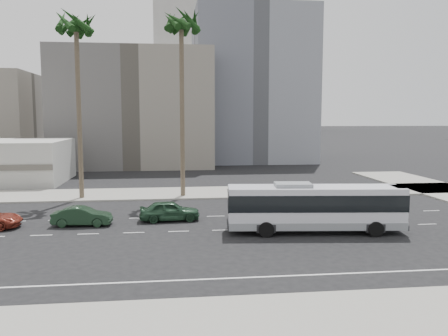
{
  "coord_description": "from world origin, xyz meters",
  "views": [
    {
      "loc": [
        -6.5,
        -30.81,
        7.77
      ],
      "look_at": [
        -2.41,
        4.0,
        3.87
      ],
      "focal_mm": 36.93,
      "sensor_mm": 36.0,
      "label": 1
    }
  ],
  "objects": [
    {
      "name": "sidewalk_north",
      "position": [
        0.0,
        15.5,
        0.07
      ],
      "size": [
        120.0,
        7.0,
        0.15
      ],
      "primitive_type": "cube",
      "color": "gray",
      "rests_on": "ground"
    },
    {
      "name": "highrise_far",
      "position": [
        70.0,
        260.0,
        30.0
      ],
      "size": [
        22.0,
        22.0,
        60.0
      ],
      "primitive_type": "cube",
      "color": "slate",
      "rests_on": "ground"
    },
    {
      "name": "sidewalk_south",
      "position": [
        0.0,
        -15.5,
        0.07
      ],
      "size": [
        120.0,
        7.0,
        0.15
      ],
      "primitive_type": "cube",
      "color": "gray",
      "rests_on": "ground"
    },
    {
      "name": "midrise_beige_west",
      "position": [
        -12.0,
        45.0,
        9.0
      ],
      "size": [
        24.0,
        18.0,
        18.0
      ],
      "primitive_type": "cube",
      "color": "#63605C",
      "rests_on": "ground"
    },
    {
      "name": "ground",
      "position": [
        0.0,
        0.0,
        0.0
      ],
      "size": [
        700.0,
        700.0,
        0.0
      ],
      "primitive_type": "plane",
      "color": "black",
      "rests_on": "ground"
    },
    {
      "name": "civic_tower",
      "position": [
        -2.0,
        250.0,
        38.83
      ],
      "size": [
        42.0,
        42.0,
        129.0
      ],
      "color": "beige",
      "rests_on": "ground"
    },
    {
      "name": "highrise_right",
      "position": [
        45.0,
        230.0,
        35.0
      ],
      "size": [
        26.0,
        26.0,
        70.0
      ],
      "primitive_type": "cube",
      "color": "slate",
      "rests_on": "ground"
    },
    {
      "name": "palm_mid",
      "position": [
        -14.89,
        13.6,
        15.63
      ],
      "size": [
        5.63,
        5.63,
        17.38
      ],
      "rotation": [
        0.0,
        0.0,
        -0.09
      ],
      "color": "brown",
      "rests_on": "ground"
    },
    {
      "name": "midrise_gray_center",
      "position": [
        8.0,
        52.0,
        13.0
      ],
      "size": [
        20.0,
        20.0,
        26.0
      ],
      "primitive_type": "cube",
      "color": "slate",
      "rests_on": "ground"
    },
    {
      "name": "city_bus",
      "position": [
        3.15,
        -1.23,
        1.77
      ],
      "size": [
        11.93,
        3.79,
        3.37
      ],
      "rotation": [
        0.0,
        0.0,
        -0.1
      ],
      "color": "silver",
      "rests_on": "ground"
    },
    {
      "name": "car_a",
      "position": [
        -6.6,
        3.39,
        0.76
      ],
      "size": [
        2.06,
        4.58,
        1.53
      ],
      "primitive_type": "imported",
      "rotation": [
        0.0,
        0.0,
        1.63
      ],
      "color": "#23452E",
      "rests_on": "ground"
    },
    {
      "name": "car_b",
      "position": [
        -12.83,
        2.55,
        0.68
      ],
      "size": [
        1.67,
        4.23,
        1.37
      ],
      "primitive_type": "imported",
      "rotation": [
        0.0,
        0.0,
        1.52
      ],
      "color": "#19311F",
      "rests_on": "ground"
    },
    {
      "name": "palm_near",
      "position": [
        -5.31,
        13.67,
        16.04
      ],
      "size": [
        5.26,
        5.26,
        17.7
      ],
      "rotation": [
        0.0,
        0.0,
        -0.29
      ],
      "color": "brown",
      "rests_on": "ground"
    }
  ]
}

